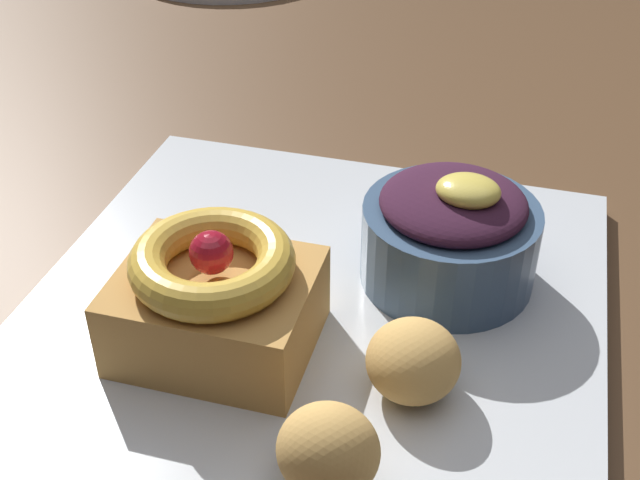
{
  "coord_description": "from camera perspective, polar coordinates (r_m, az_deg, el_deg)",
  "views": [
    {
      "loc": [
        0.1,
        -0.55,
        1.03
      ],
      "look_at": [
        -0.0,
        -0.2,
        0.77
      ],
      "focal_mm": 46.46,
      "sensor_mm": 36.0,
      "label": 1
    }
  ],
  "objects": [
    {
      "name": "dining_table",
      "position": [
        0.68,
        4.7,
        1.26
      ],
      "size": [
        1.48,
        1.13,
        0.73
      ],
      "color": "brown",
      "rests_on": "ground_plane"
    },
    {
      "name": "front_plate",
      "position": [
        0.46,
        -0.67,
        -4.85
      ],
      "size": [
        0.31,
        0.31,
        0.01
      ],
      "primitive_type": "cube",
      "color": "silver",
      "rests_on": "dining_table"
    },
    {
      "name": "cake_slice",
      "position": [
        0.41,
        -7.21,
        -3.93
      ],
      "size": [
        0.1,
        0.08,
        0.07
      ],
      "rotation": [
        0.0,
        0.0,
        0.0
      ],
      "color": "#C68E47",
      "rests_on": "front_plate"
    },
    {
      "name": "berry_ramekin",
      "position": [
        0.46,
        8.96,
        0.4
      ],
      "size": [
        0.1,
        0.1,
        0.07
      ],
      "color": "#3D5675",
      "rests_on": "front_plate"
    },
    {
      "name": "fritter_front",
      "position": [
        0.36,
        0.57,
        -14.3
      ],
      "size": [
        0.04,
        0.04,
        0.04
      ],
      "primitive_type": "ellipsoid",
      "color": "tan",
      "rests_on": "front_plate"
    },
    {
      "name": "fritter_middle",
      "position": [
        0.4,
        6.44,
        -8.26
      ],
      "size": [
        0.05,
        0.05,
        0.04
      ],
      "primitive_type": "ellipsoid",
      "color": "tan",
      "rests_on": "front_plate"
    }
  ]
}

